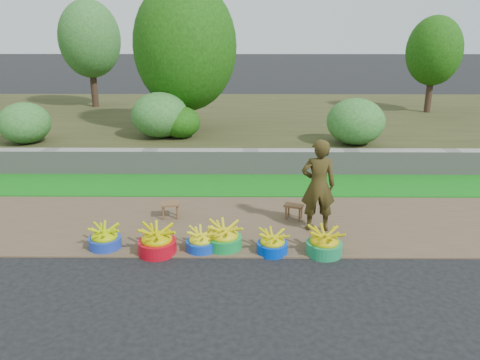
{
  "coord_description": "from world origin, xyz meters",
  "views": [
    {
      "loc": [
        -0.16,
        -5.95,
        3.08
      ],
      "look_at": [
        -0.21,
        1.3,
        0.75
      ],
      "focal_mm": 35.0,
      "sensor_mm": 36.0,
      "label": 1
    }
  ],
  "objects_px": {
    "basin_d": "(224,237)",
    "basin_e": "(272,243)",
    "stool_right": "(294,207)",
    "vendor_woman": "(318,185)",
    "stool_left": "(170,206)",
    "basin_c": "(201,241)",
    "basin_b": "(157,241)",
    "basin_f": "(324,243)",
    "basin_a": "(105,238)"
  },
  "relations": [
    {
      "from": "stool_right",
      "to": "vendor_woman",
      "type": "distance_m",
      "value": 0.75
    },
    {
      "from": "basin_d",
      "to": "stool_left",
      "type": "relative_size",
      "value": 1.59
    },
    {
      "from": "stool_left",
      "to": "basin_c",
      "type": "bearing_deg",
      "value": -62.47
    },
    {
      "from": "basin_c",
      "to": "basin_d",
      "type": "height_order",
      "value": "basin_d"
    },
    {
      "from": "basin_b",
      "to": "stool_left",
      "type": "bearing_deg",
      "value": 90.15
    },
    {
      "from": "basin_f",
      "to": "stool_left",
      "type": "xyz_separation_m",
      "value": [
        -2.4,
        1.31,
        0.06
      ]
    },
    {
      "from": "basin_d",
      "to": "basin_e",
      "type": "distance_m",
      "value": 0.72
    },
    {
      "from": "basin_d",
      "to": "stool_left",
      "type": "bearing_deg",
      "value": 130.28
    },
    {
      "from": "basin_a",
      "to": "stool_left",
      "type": "distance_m",
      "value": 1.4
    },
    {
      "from": "basin_c",
      "to": "stool_left",
      "type": "distance_m",
      "value": 1.37
    },
    {
      "from": "stool_left",
      "to": "vendor_woman",
      "type": "height_order",
      "value": "vendor_woman"
    },
    {
      "from": "basin_b",
      "to": "basin_d",
      "type": "distance_m",
      "value": 0.97
    },
    {
      "from": "basin_b",
      "to": "basin_c",
      "type": "bearing_deg",
      "value": 8.06
    },
    {
      "from": "basin_a",
      "to": "basin_d",
      "type": "bearing_deg",
      "value": 0.35
    },
    {
      "from": "basin_c",
      "to": "basin_e",
      "type": "height_order",
      "value": "basin_e"
    },
    {
      "from": "basin_a",
      "to": "basin_e",
      "type": "relative_size",
      "value": 1.06
    },
    {
      "from": "basin_b",
      "to": "basin_d",
      "type": "xyz_separation_m",
      "value": [
        0.96,
        0.17,
        -0.01
      ]
    },
    {
      "from": "basin_a",
      "to": "basin_c",
      "type": "distance_m",
      "value": 1.43
    },
    {
      "from": "basin_b",
      "to": "stool_left",
      "type": "xyz_separation_m",
      "value": [
        -0.0,
        1.3,
        0.05
      ]
    },
    {
      "from": "basin_a",
      "to": "basin_f",
      "type": "distance_m",
      "value": 3.2
    },
    {
      "from": "basin_d",
      "to": "basin_f",
      "type": "bearing_deg",
      "value": -7.03
    },
    {
      "from": "basin_d",
      "to": "basin_f",
      "type": "height_order",
      "value": "basin_d"
    },
    {
      "from": "basin_c",
      "to": "vendor_woman",
      "type": "bearing_deg",
      "value": 22.54
    },
    {
      "from": "basin_d",
      "to": "vendor_woman",
      "type": "distance_m",
      "value": 1.7
    },
    {
      "from": "basin_e",
      "to": "stool_right",
      "type": "xyz_separation_m",
      "value": [
        0.44,
        1.23,
        0.09
      ]
    },
    {
      "from": "basin_c",
      "to": "stool_left",
      "type": "xyz_separation_m",
      "value": [
        -0.63,
        1.21,
        0.08
      ]
    },
    {
      "from": "basin_d",
      "to": "basin_e",
      "type": "height_order",
      "value": "basin_d"
    },
    {
      "from": "basin_a",
      "to": "basin_b",
      "type": "relative_size",
      "value": 0.86
    },
    {
      "from": "basin_a",
      "to": "stool_right",
      "type": "distance_m",
      "value": 3.1
    },
    {
      "from": "vendor_woman",
      "to": "basin_a",
      "type": "bearing_deg",
      "value": 11.91
    },
    {
      "from": "basin_f",
      "to": "basin_c",
      "type": "bearing_deg",
      "value": 176.75
    },
    {
      "from": "stool_left",
      "to": "basin_b",
      "type": "bearing_deg",
      "value": -89.85
    },
    {
      "from": "basin_e",
      "to": "basin_f",
      "type": "distance_m",
      "value": 0.74
    },
    {
      "from": "basin_f",
      "to": "stool_left",
      "type": "bearing_deg",
      "value": 151.39
    },
    {
      "from": "stool_right",
      "to": "vendor_woman",
      "type": "xyz_separation_m",
      "value": [
        0.31,
        -0.42,
        0.53
      ]
    },
    {
      "from": "basin_c",
      "to": "stool_right",
      "type": "relative_size",
      "value": 1.2
    },
    {
      "from": "basin_d",
      "to": "basin_f",
      "type": "distance_m",
      "value": 1.45
    },
    {
      "from": "basin_b",
      "to": "vendor_woman",
      "type": "relative_size",
      "value": 0.37
    },
    {
      "from": "basin_e",
      "to": "stool_left",
      "type": "distance_m",
      "value": 2.1
    },
    {
      "from": "basin_c",
      "to": "vendor_woman",
      "type": "distance_m",
      "value": 2.03
    },
    {
      "from": "basin_b",
      "to": "vendor_woman",
      "type": "height_order",
      "value": "vendor_woman"
    },
    {
      "from": "basin_b",
      "to": "basin_c",
      "type": "relative_size",
      "value": 1.24
    },
    {
      "from": "basin_a",
      "to": "stool_right",
      "type": "bearing_deg",
      "value": 20.76
    },
    {
      "from": "stool_right",
      "to": "basin_d",
      "type": "bearing_deg",
      "value": -136.38
    },
    {
      "from": "stool_right",
      "to": "stool_left",
      "type": "bearing_deg",
      "value": 178.72
    },
    {
      "from": "basin_b",
      "to": "basin_e",
      "type": "bearing_deg",
      "value": 0.76
    },
    {
      "from": "basin_f",
      "to": "basin_d",
      "type": "bearing_deg",
      "value": 172.97
    },
    {
      "from": "basin_a",
      "to": "stool_left",
      "type": "bearing_deg",
      "value": 55.24
    },
    {
      "from": "basin_d",
      "to": "basin_a",
      "type": "bearing_deg",
      "value": -179.65
    },
    {
      "from": "stool_left",
      "to": "basin_e",
      "type": "bearing_deg",
      "value": -37.52
    }
  ]
}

